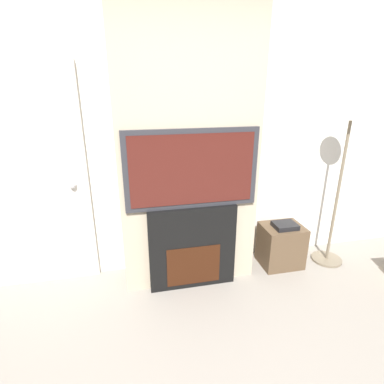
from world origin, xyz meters
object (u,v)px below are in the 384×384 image
at_px(fireplace, 192,247).
at_px(media_stand, 281,245).
at_px(television, 192,169).
at_px(floor_lamp, 344,161).

xyz_separation_m(fireplace, media_stand, (1.00, 0.13, -0.17)).
relative_size(fireplace, television, 0.70).
xyz_separation_m(fireplace, television, (0.00, -0.00, 0.76)).
distance_m(floor_lamp, media_stand, 1.05).
bearing_deg(television, media_stand, 7.29).
distance_m(fireplace, television, 0.76).
relative_size(fireplace, floor_lamp, 0.50).
relative_size(television, media_stand, 2.32).
xyz_separation_m(fireplace, floor_lamp, (1.55, 0.08, 0.73)).
bearing_deg(television, fireplace, 90.00).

